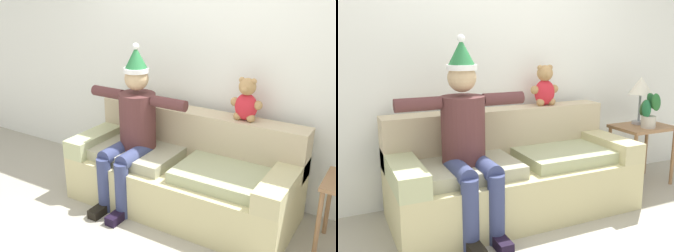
% 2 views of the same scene
% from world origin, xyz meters
% --- Properties ---
extents(back_wall, '(7.00, 0.10, 2.70)m').
position_xyz_m(back_wall, '(0.00, 1.55, 1.35)').
color(back_wall, white).
rests_on(back_wall, ground_plane).
extents(couch, '(2.08, 0.87, 0.86)m').
position_xyz_m(couch, '(0.00, 1.04, 0.33)').
color(couch, '#C4BB86').
rests_on(couch, ground_plane).
extents(person_seated, '(1.02, 0.77, 1.50)m').
position_xyz_m(person_seated, '(-0.46, 0.87, 0.76)').
color(person_seated, '#532C2C').
rests_on(person_seated, ground_plane).
extents(teddy_bear, '(0.29, 0.17, 0.38)m').
position_xyz_m(teddy_bear, '(0.46, 1.30, 1.03)').
color(teddy_bear, red).
rests_on(teddy_bear, couch).
extents(side_table, '(0.58, 0.43, 0.61)m').
position_xyz_m(side_table, '(1.51, 1.08, 0.51)').
color(side_table, '#936945').
rests_on(side_table, ground_plane).
extents(table_lamp, '(0.24, 0.24, 0.49)m').
position_xyz_m(table_lamp, '(1.53, 1.16, 0.99)').
color(table_lamp, '#959295').
rests_on(table_lamp, side_table).
extents(potted_plant, '(0.20, 0.25, 0.37)m').
position_xyz_m(potted_plant, '(1.48, 0.98, 0.78)').
color(potted_plant, '#BAB4A4').
rests_on(potted_plant, side_table).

